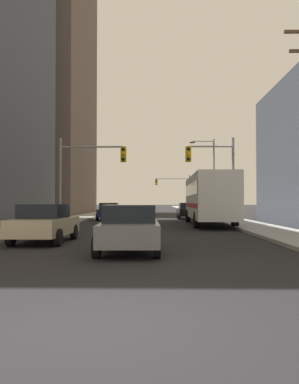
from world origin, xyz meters
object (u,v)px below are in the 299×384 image
city_bus (209,197)px  traffic_signal_far_right (174,186)px  traffic_signal_near_right (213,167)px  sedan_grey (130,228)px  sedan_black (188,211)px  traffic_signal_near_left (89,166)px  sedan_beige (45,223)px  sedan_navy (109,211)px

city_bus → traffic_signal_far_right: 37.17m
traffic_signal_near_right → traffic_signal_far_right: size_ratio=1.00×
city_bus → sedan_grey: city_bus is taller
sedan_black → traffic_signal_near_left: (-7.49, -9.95, 3.31)m
traffic_signal_near_left → city_bus: bearing=3.6°
sedan_black → traffic_signal_near_right: 10.51m
sedan_beige → sedan_black: (7.25, 21.38, 0.00)m
sedan_beige → traffic_signal_near_right: 14.44m
sedan_beige → sedan_black: 22.57m
traffic_signal_far_right → sedan_grey: bearing=-93.9°
sedan_black → traffic_signal_far_right: traffic_signal_far_right is taller
sedan_black → traffic_signal_near_left: size_ratio=0.71×
sedan_navy → traffic_signal_near_right: traffic_signal_near_right is taller
sedan_grey → sedan_black: bearing=81.4°
traffic_signal_near_left → traffic_signal_far_right: (7.36, 37.61, 0.05)m
city_bus → sedan_grey: size_ratio=2.71×
sedan_navy → traffic_signal_near_left: traffic_signal_near_left is taller
sedan_black → sedan_grey: bearing=-98.6°
sedan_black → sedan_navy: same height
sedan_black → city_bus: bearing=-85.4°
sedan_grey → traffic_signal_near_right: size_ratio=0.71×
traffic_signal_near_left → traffic_signal_near_right: bearing=-0.0°
traffic_signal_near_right → sedan_black: bearing=95.5°
traffic_signal_near_left → traffic_signal_far_right: size_ratio=1.00×
traffic_signal_near_left → traffic_signal_near_right: size_ratio=1.00×
sedan_navy → traffic_signal_far_right: traffic_signal_far_right is taller
city_bus → sedan_navy: size_ratio=2.71×
sedan_navy → sedan_beige: bearing=-90.4°
sedan_black → traffic_signal_near_right: (0.97, -9.95, 3.25)m
traffic_signal_far_right → sedan_navy: bearing=-103.2°
sedan_beige → traffic_signal_near_right: traffic_signal_near_right is taller
sedan_black → traffic_signal_far_right: (-0.14, 27.66, 3.36)m
city_bus → sedan_navy: 10.94m
city_bus → traffic_signal_near_right: (0.20, -0.51, 2.09)m
sedan_grey → traffic_signal_near_right: traffic_signal_near_right is taller
city_bus → sedan_navy: bearing=136.2°
sedan_black → traffic_signal_near_right: traffic_signal_near_right is taller
city_bus → sedan_beige: size_ratio=2.72×
sedan_grey → sedan_black: same height
sedan_beige → sedan_black: size_ratio=1.00×
sedan_beige → sedan_black: bearing=71.3°
traffic_signal_near_right → city_bus: bearing=111.7°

